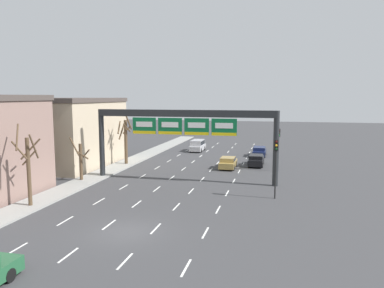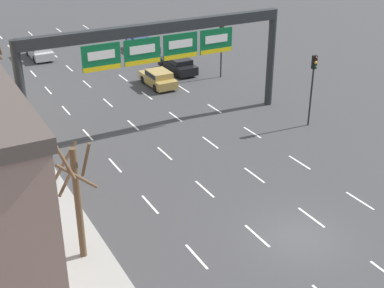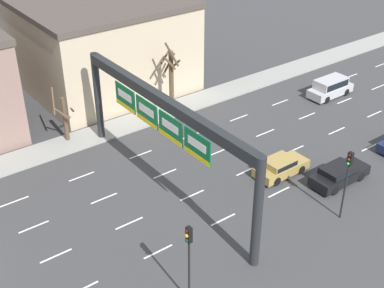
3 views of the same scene
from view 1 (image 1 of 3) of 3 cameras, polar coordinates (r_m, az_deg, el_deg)
name	(u,v)px [view 1 (image 1 of 3)]	position (r m, az deg, el deg)	size (l,w,h in m)	color
ground_plane	(126,232)	(24.80, -10.02, -13.06)	(220.00, 220.00, 0.00)	#3D3D3F
lane_dashes	(181,184)	(37.05, -1.73, -6.10)	(10.02, 67.00, 0.01)	white
sign_gantry	(184,125)	(37.46, -1.24, 2.84)	(18.65, 0.70, 7.23)	#232628
building_far	(54,131)	(50.11, -20.30, 1.82)	(13.95, 14.17, 8.38)	#C6B293
car_gold	(228,162)	(45.00, 5.51, -2.79)	(1.81, 4.12, 1.36)	#A88947
car_black	(256,160)	(47.22, 9.74, -2.37)	(1.82, 4.59, 1.38)	black
suv_silver	(198,145)	(58.80, 0.85, -0.14)	(1.83, 4.53, 1.78)	#B7B7BC
car_navy	(259,151)	(54.81, 10.23, -1.06)	(1.81, 4.79, 1.37)	#19234C
traffic_light_near_gantry	(279,141)	(43.78, 13.07, 0.43)	(0.30, 0.35, 4.92)	black
traffic_light_mid_block	(276,157)	(31.91, 12.67, -1.96)	(0.30, 0.35, 4.99)	black
tree_bare_closest	(28,165)	(31.43, -23.72, -2.94)	(1.70, 2.05, 6.34)	brown
tree_bare_second	(81,159)	(39.46, -16.60, -2.26)	(1.94, 1.96, 4.37)	brown
tree_bare_third	(125,138)	(47.54, -10.11, 0.88)	(1.88, 1.84, 6.47)	brown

